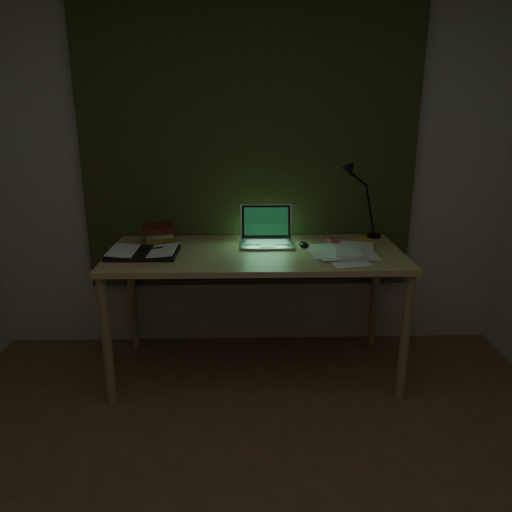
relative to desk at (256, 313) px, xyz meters
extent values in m
cube|color=beige|center=(-0.03, 0.47, 0.84)|extent=(3.50, 0.00, 2.50)
cube|color=#32371B|center=(-0.03, 0.43, 1.04)|extent=(2.20, 0.06, 2.00)
ellipsoid|color=black|center=(0.30, 0.08, 0.42)|extent=(0.08, 0.10, 0.03)
cube|color=gold|center=(0.72, 0.23, 0.41)|extent=(0.09, 0.09, 0.02)
cube|color=#E5596D|center=(0.52, 0.23, 0.41)|extent=(0.09, 0.09, 0.02)
camera|label=1|loc=(-0.07, -2.90, 1.27)|focal=35.00mm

